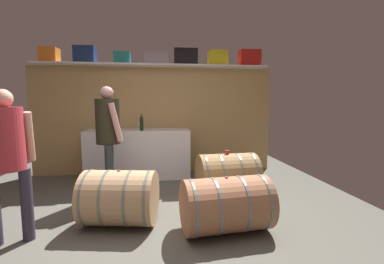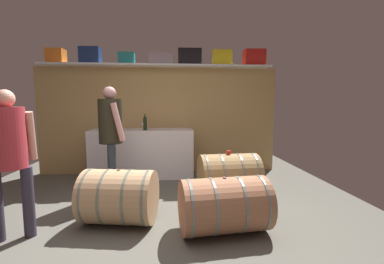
{
  "view_description": "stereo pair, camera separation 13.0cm",
  "coord_description": "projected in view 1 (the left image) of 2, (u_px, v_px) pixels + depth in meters",
  "views": [
    {
      "loc": [
        0.06,
        -2.61,
        1.37
      ],
      "look_at": [
        0.47,
        0.58,
        1.01
      ],
      "focal_mm": 24.51,
      "sensor_mm": 36.0,
      "label": 1
    },
    {
      "loc": [
        0.19,
        -2.62,
        1.37
      ],
      "look_at": [
        0.47,
        0.58,
        1.01
      ],
      "focal_mm": 24.51,
      "sensor_mm": 36.0,
      "label": 2
    }
  ],
  "objects": [
    {
      "name": "wine_glass",
      "position": [
        140.0,
        125.0,
        4.72
      ],
      "size": [
        0.07,
        0.07,
        0.14
      ],
      "color": "white",
      "rests_on": "work_cabinet"
    },
    {
      "name": "wine_barrel_near",
      "position": [
        227.0,
        176.0,
        3.76
      ],
      "size": [
        0.86,
        0.7,
        0.66
      ],
      "rotation": [
        0.0,
        0.0,
        0.06
      ],
      "color": "#99794A",
      "rests_on": "ground"
    },
    {
      "name": "toolcase_red",
      "position": [
        249.0,
        58.0,
        5.08
      ],
      "size": [
        0.4,
        0.29,
        0.3
      ],
      "primitive_type": "cube",
      "rotation": [
        0.0,
        0.0,
        -0.04
      ],
      "color": "red",
      "rests_on": "high_shelf_board"
    },
    {
      "name": "work_cabinet",
      "position": [
        139.0,
        154.0,
        4.82
      ],
      "size": [
        1.85,
        0.57,
        0.89
      ],
      "primitive_type": "cube",
      "color": "white",
      "rests_on": "ground"
    },
    {
      "name": "toolcase_black",
      "position": [
        186.0,
        57.0,
        4.93
      ],
      "size": [
        0.44,
        0.25,
        0.3
      ],
      "primitive_type": "cube",
      "rotation": [
        0.0,
        0.0,
        -0.04
      ],
      "color": "black",
      "rests_on": "high_shelf_board"
    },
    {
      "name": "toolcase_navy",
      "position": [
        85.0,
        55.0,
        4.7
      ],
      "size": [
        0.37,
        0.26,
        0.3
      ],
      "primitive_type": "cube",
      "rotation": [
        0.0,
        0.0,
        -0.04
      ],
      "color": "navy",
      "rests_on": "high_shelf_board"
    },
    {
      "name": "toolcase_yellow",
      "position": [
        218.0,
        58.0,
        5.01
      ],
      "size": [
        0.35,
        0.29,
        0.28
      ],
      "primitive_type": "cube",
      "rotation": [
        0.0,
        0.0,
        -0.03
      ],
      "color": "yellow",
      "rests_on": "high_shelf_board"
    },
    {
      "name": "wine_bottle_dark",
      "position": [
        142.0,
        123.0,
        4.61
      ],
      "size": [
        0.06,
        0.06,
        0.29
      ],
      "color": "black",
      "rests_on": "work_cabinet"
    },
    {
      "name": "tasting_cup",
      "position": [
        227.0,
        152.0,
        3.72
      ],
      "size": [
        0.06,
        0.06,
        0.04
      ],
      "primitive_type": "cylinder",
      "color": "red",
      "rests_on": "wine_barrel_near"
    },
    {
      "name": "high_shelf_board",
      "position": [
        155.0,
        66.0,
        4.87
      ],
      "size": [
        4.24,
        0.4,
        0.03
      ],
      "primitive_type": "cube",
      "color": "white",
      "rests_on": "back_wall_panel"
    },
    {
      "name": "wine_barrel_flank",
      "position": [
        226.0,
        204.0,
        2.78
      ],
      "size": [
        0.97,
        0.67,
        0.6
      ],
      "rotation": [
        0.0,
        0.0,
        0.1
      ],
      "color": "#A06748",
      "rests_on": "ground"
    },
    {
      "name": "toolcase_grey",
      "position": [
        156.0,
        59.0,
        4.86
      ],
      "size": [
        0.45,
        0.32,
        0.22
      ],
      "primitive_type": "cube",
      "rotation": [
        0.0,
        0.0,
        0.06
      ],
      "color": "gray",
      "rests_on": "high_shelf_board"
    },
    {
      "name": "toolcase_teal",
      "position": [
        122.0,
        58.0,
        4.79
      ],
      "size": [
        0.29,
        0.26,
        0.21
      ],
      "primitive_type": "cube",
      "rotation": [
        0.0,
        0.0,
        0.02
      ],
      "color": "#1E7B7C",
      "rests_on": "high_shelf_board"
    },
    {
      "name": "visitor_tasting",
      "position": [
        109.0,
        130.0,
        3.79
      ],
      "size": [
        0.41,
        0.5,
        1.61
      ],
      "rotation": [
        0.0,
        0.0,
        -1.35
      ],
      "color": "#282F37",
      "rests_on": "ground"
    },
    {
      "name": "winemaker_pouring",
      "position": [
        7.0,
        150.0,
        2.49
      ],
      "size": [
        0.48,
        0.39,
        1.5
      ],
      "rotation": [
        0.0,
        0.0,
        0.29
      ],
      "color": "#342E3F",
      "rests_on": "ground"
    },
    {
      "name": "back_wall_panel",
      "position": [
        156.0,
        121.0,
        5.13
      ],
      "size": [
        4.6,
        0.1,
        2.05
      ],
      "primitive_type": "cube",
      "color": "tan",
      "rests_on": "ground"
    },
    {
      "name": "toolcase_orange",
      "position": [
        49.0,
        55.0,
        4.62
      ],
      "size": [
        0.3,
        0.26,
        0.26
      ],
      "primitive_type": "cube",
      "rotation": [
        0.0,
        0.0,
        -0.01
      ],
      "color": "orange",
      "rests_on": "high_shelf_board"
    },
    {
      "name": "wine_barrel_far",
      "position": [
        120.0,
        198.0,
        2.94
      ],
      "size": [
        0.89,
        0.73,
        0.63
      ],
      "rotation": [
        0.0,
        0.0,
        -0.17
      ],
      "color": "tan",
      "rests_on": "ground"
    },
    {
      "name": "ground_plane",
      "position": [
        155.0,
        211.0,
        3.35
      ],
      "size": [
        5.8,
        8.34,
        0.02
      ],
      "primitive_type": "cube",
      "color": "#56554C"
    }
  ]
}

